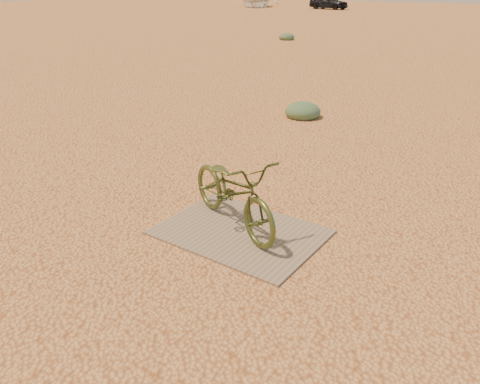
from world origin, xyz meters
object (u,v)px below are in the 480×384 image
Objects in this scene: plywood_board at (240,232)px; bicycle at (233,191)px; car at (329,2)px; boat_near_left at (256,0)px.

plywood_board is 1.07× the size of bicycle.
plywood_board is 0.43m from bicycle.
car is 0.62× the size of boat_near_left.
car is (-17.86, 39.77, 0.62)m from plywood_board.
car reaches higher than bicycle.
boat_near_left reaches higher than bicycle.
car reaches higher than boat_near_left.
boat_near_left reaches higher than plywood_board.
plywood_board is 0.44× the size of car.
bicycle is 46.92m from boat_near_left.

